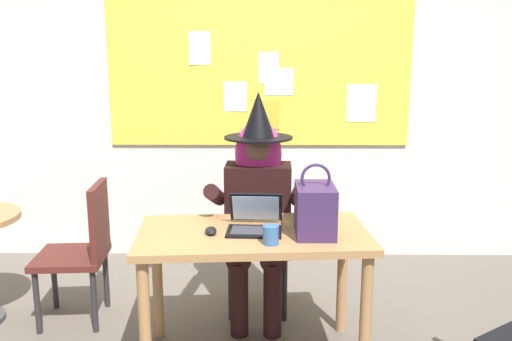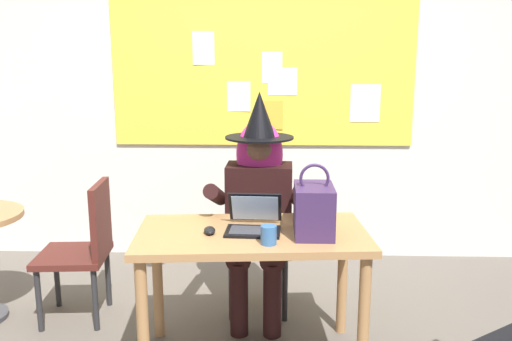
{
  "view_description": "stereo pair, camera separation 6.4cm",
  "coord_description": "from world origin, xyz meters",
  "px_view_note": "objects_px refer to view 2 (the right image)",
  "views": [
    {
      "loc": [
        0.03,
        -2.62,
        1.66
      ],
      "look_at": [
        -0.01,
        0.4,
        1.01
      ],
      "focal_mm": 37.47,
      "sensor_mm": 36.0,
      "label": 1
    },
    {
      "loc": [
        0.09,
        -2.62,
        1.66
      ],
      "look_at": [
        -0.01,
        0.4,
        1.01
      ],
      "focal_mm": 37.47,
      "sensor_mm": 36.0,
      "label": 2
    }
  ],
  "objects_px": {
    "desk_main": "(252,251)",
    "chair_at_desk": "(260,231)",
    "coffee_mug": "(269,235)",
    "computer_mouse": "(210,230)",
    "person_costumed": "(259,194)",
    "handbag": "(314,209)",
    "laptop": "(254,222)",
    "chair_spare_by_window": "(85,244)"
  },
  "relations": [
    {
      "from": "chair_at_desk",
      "to": "handbag",
      "type": "relative_size",
      "value": 2.41
    },
    {
      "from": "laptop",
      "to": "handbag",
      "type": "height_order",
      "value": "handbag"
    },
    {
      "from": "handbag",
      "to": "coffee_mug",
      "type": "distance_m",
      "value": 0.3
    },
    {
      "from": "person_costumed",
      "to": "laptop",
      "type": "xyz_separation_m",
      "value": [
        -0.01,
        -0.54,
        -0.01
      ]
    },
    {
      "from": "chair_at_desk",
      "to": "person_costumed",
      "type": "bearing_deg",
      "value": -0.65
    },
    {
      "from": "desk_main",
      "to": "person_costumed",
      "type": "distance_m",
      "value": 0.59
    },
    {
      "from": "desk_main",
      "to": "coffee_mug",
      "type": "height_order",
      "value": "coffee_mug"
    },
    {
      "from": "person_costumed",
      "to": "computer_mouse",
      "type": "height_order",
      "value": "person_costumed"
    },
    {
      "from": "laptop",
      "to": "computer_mouse",
      "type": "xyz_separation_m",
      "value": [
        -0.23,
        -0.07,
        -0.03
      ]
    },
    {
      "from": "chair_at_desk",
      "to": "laptop",
      "type": "bearing_deg",
      "value": -0.72
    },
    {
      "from": "person_costumed",
      "to": "coffee_mug",
      "type": "distance_m",
      "value": 0.77
    },
    {
      "from": "desk_main",
      "to": "person_costumed",
      "type": "xyz_separation_m",
      "value": [
        0.02,
        0.57,
        0.16
      ]
    },
    {
      "from": "person_costumed",
      "to": "coffee_mug",
      "type": "relative_size",
      "value": 15.2
    },
    {
      "from": "desk_main",
      "to": "handbag",
      "type": "xyz_separation_m",
      "value": [
        0.32,
        -0.04,
        0.24
      ]
    },
    {
      "from": "chair_at_desk",
      "to": "person_costumed",
      "type": "distance_m",
      "value": 0.31
    },
    {
      "from": "handbag",
      "to": "coffee_mug",
      "type": "height_order",
      "value": "handbag"
    },
    {
      "from": "handbag",
      "to": "coffee_mug",
      "type": "bearing_deg",
      "value": -145.26
    },
    {
      "from": "person_costumed",
      "to": "chair_spare_by_window",
      "type": "distance_m",
      "value": 1.14
    },
    {
      "from": "computer_mouse",
      "to": "handbag",
      "type": "xyz_separation_m",
      "value": [
        0.55,
        0.01,
        0.12
      ]
    },
    {
      "from": "handbag",
      "to": "desk_main",
      "type": "bearing_deg",
      "value": 173.78
    },
    {
      "from": "desk_main",
      "to": "chair_spare_by_window",
      "type": "bearing_deg",
      "value": 157.77
    },
    {
      "from": "computer_mouse",
      "to": "chair_spare_by_window",
      "type": "height_order",
      "value": "chair_spare_by_window"
    },
    {
      "from": "laptop",
      "to": "coffee_mug",
      "type": "distance_m",
      "value": 0.24
    },
    {
      "from": "chair_at_desk",
      "to": "coffee_mug",
      "type": "xyz_separation_m",
      "value": [
        0.07,
        -0.88,
        0.28
      ]
    },
    {
      "from": "coffee_mug",
      "to": "chair_spare_by_window",
      "type": "xyz_separation_m",
      "value": [
        -1.16,
        0.64,
        -0.29
      ]
    },
    {
      "from": "chair_at_desk",
      "to": "chair_spare_by_window",
      "type": "height_order",
      "value": "chair_at_desk"
    },
    {
      "from": "handbag",
      "to": "coffee_mug",
      "type": "relative_size",
      "value": 3.98
    },
    {
      "from": "chair_at_desk",
      "to": "computer_mouse",
      "type": "relative_size",
      "value": 8.75
    },
    {
      "from": "laptop",
      "to": "computer_mouse",
      "type": "height_order",
      "value": "laptop"
    },
    {
      "from": "computer_mouse",
      "to": "chair_spare_by_window",
      "type": "xyz_separation_m",
      "value": [
        -0.85,
        0.48,
        -0.26
      ]
    },
    {
      "from": "desk_main",
      "to": "computer_mouse",
      "type": "distance_m",
      "value": 0.26
    },
    {
      "from": "laptop",
      "to": "chair_spare_by_window",
      "type": "bearing_deg",
      "value": 162.01
    },
    {
      "from": "laptop",
      "to": "computer_mouse",
      "type": "relative_size",
      "value": 2.93
    },
    {
      "from": "computer_mouse",
      "to": "coffee_mug",
      "type": "relative_size",
      "value": 1.09
    },
    {
      "from": "coffee_mug",
      "to": "handbag",
      "type": "bearing_deg",
      "value": 34.74
    },
    {
      "from": "chair_spare_by_window",
      "to": "handbag",
      "type": "bearing_deg",
      "value": 156.99
    },
    {
      "from": "chair_at_desk",
      "to": "coffee_mug",
      "type": "height_order",
      "value": "chair_at_desk"
    },
    {
      "from": "desk_main",
      "to": "chair_at_desk",
      "type": "relative_size",
      "value": 1.4
    },
    {
      "from": "person_costumed",
      "to": "coffee_mug",
      "type": "xyz_separation_m",
      "value": [
        0.07,
        -0.76,
        -0.01
      ]
    },
    {
      "from": "person_costumed",
      "to": "handbag",
      "type": "bearing_deg",
      "value": 28.41
    },
    {
      "from": "computer_mouse",
      "to": "person_costumed",
      "type": "bearing_deg",
      "value": 58.03
    },
    {
      "from": "person_costumed",
      "to": "laptop",
      "type": "relative_size",
      "value": 4.75
    }
  ]
}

